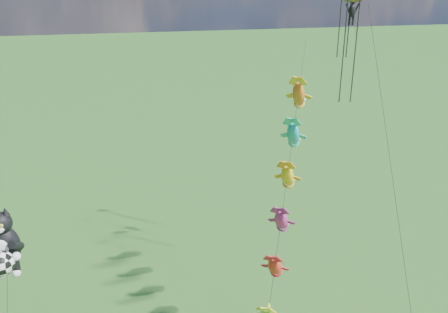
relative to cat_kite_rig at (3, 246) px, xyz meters
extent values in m
ellipsoid|color=black|center=(0.00, 0.33, -0.21)|extent=(2.17, 1.84, 2.93)
cone|color=black|center=(0.46, 0.24, 2.31)|extent=(0.56, 0.56, 0.55)
ellipsoid|color=white|center=(0.00, -0.36, 0.07)|extent=(0.95, 0.44, 1.21)
sphere|color=gold|center=(0.28, -0.42, 1.70)|extent=(0.22, 0.22, 0.22)
sphere|color=white|center=(0.87, -0.63, -0.44)|extent=(0.55, 0.55, 0.55)
sphere|color=white|center=(-0.46, 0.19, -2.18)|extent=(0.59, 0.59, 0.59)
sphere|color=white|center=(0.46, 0.19, -2.18)|extent=(0.59, 0.59, 0.59)
sphere|color=white|center=(0.00, -0.90, -0.66)|extent=(1.59, 1.59, 1.59)
cylinder|color=black|center=(16.90, -3.96, 2.22)|extent=(6.95, 14.25, 18.93)
ellipsoid|color=#E54019|center=(16.15, -5.50, 0.18)|extent=(1.61, 2.22, 2.28)
ellipsoid|color=#D83384|center=(16.93, -3.90, 2.29)|extent=(1.61, 2.22, 2.28)
ellipsoid|color=yellow|center=(17.70, -2.31, 4.41)|extent=(1.61, 2.22, 2.28)
ellipsoid|color=#197FBF|center=(18.48, -0.72, 6.53)|extent=(1.61, 2.22, 2.28)
ellipsoid|color=red|center=(19.25, 0.87, 8.65)|extent=(1.61, 2.22, 2.28)
cylinder|color=black|center=(23.50, -3.49, 6.45)|extent=(0.60, 17.08, 27.38)
cylinder|color=black|center=(22.57, 1.99, 10.99)|extent=(0.08, 0.08, 7.03)
cylinder|color=black|center=(23.33, 1.99, 10.99)|extent=(0.08, 0.08, 7.03)
cylinder|color=black|center=(23.45, 5.04, 13.89)|extent=(0.08, 0.08, 7.97)
cylinder|color=black|center=(24.11, 5.04, 13.89)|extent=(0.08, 0.08, 7.97)
camera|label=1|loc=(8.68, -29.02, 17.04)|focal=40.00mm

